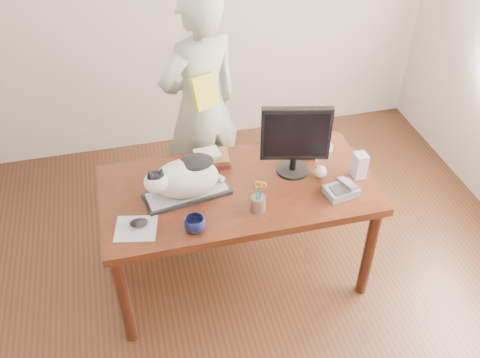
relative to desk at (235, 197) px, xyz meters
name	(u,v)px	position (x,y,z in m)	size (l,w,h in m)	color
room	(271,168)	(0.00, -0.68, 0.75)	(4.50, 4.50, 4.50)	black
desk	(235,197)	(0.00, 0.00, 0.00)	(1.60, 0.80, 0.75)	black
keyboard	(187,194)	(-0.30, -0.08, 0.16)	(0.51, 0.26, 0.03)	black
cat	(183,178)	(-0.31, -0.09, 0.29)	(0.48, 0.30, 0.27)	white
monitor	(295,138)	(0.35, -0.03, 0.40)	(0.40, 0.24, 0.45)	black
pen_cup	(258,202)	(0.06, -0.30, 0.20)	(0.11, 0.11, 0.21)	#99999E
mousepad	(136,229)	(-0.61, -0.29, 0.15)	(0.25, 0.24, 0.00)	#A4A8B0
mouse	(139,223)	(-0.59, -0.27, 0.17)	(0.11, 0.08, 0.04)	black
coffee_mug	(195,224)	(-0.31, -0.37, 0.19)	(0.11, 0.11, 0.09)	black
phone	(342,190)	(0.56, -0.28, 0.18)	(0.20, 0.18, 0.08)	slate
speaker	(359,165)	(0.72, -0.15, 0.23)	(0.08, 0.08, 0.16)	#AEAEB0
baseball	(321,172)	(0.50, -0.10, 0.18)	(0.07, 0.07, 0.07)	beige
book_stack	(210,159)	(-0.11, 0.18, 0.19)	(0.25, 0.19, 0.09)	#541619
calculator	(312,145)	(0.55, 0.17, 0.18)	(0.24, 0.26, 0.07)	slate
person	(201,107)	(-0.07, 0.71, 0.23)	(0.61, 0.40, 1.67)	beige
held_book	(204,92)	(-0.07, 0.54, 0.45)	(0.18, 0.15, 0.22)	gold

